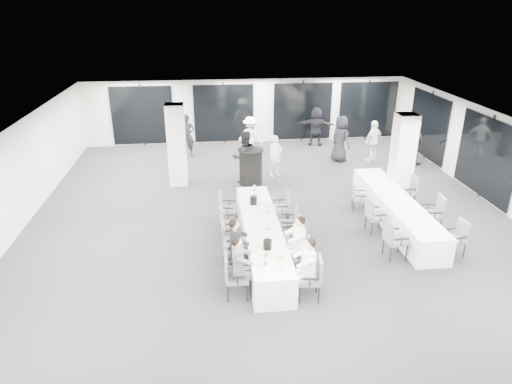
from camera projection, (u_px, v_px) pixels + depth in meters
room at (296, 162)px, 13.85m from camera, size 14.04×16.04×2.84m
column_left at (177, 145)px, 15.39m from camera, size 0.60×0.60×2.80m
column_right at (402, 159)px, 14.08m from camera, size 0.60×0.60×2.80m
banquet_table_main at (262, 238)px, 11.52m from camera, size 0.90×5.00×0.75m
banquet_table_side at (395, 210)px, 13.01m from camera, size 0.90×5.00×0.75m
cocktail_table at (251, 167)px, 15.70m from camera, size 0.90×0.90×1.24m
chair_main_left_near at (233, 274)px, 9.65m from camera, size 0.52×0.58×0.99m
chair_main_left_second at (231, 256)px, 10.42m from camera, size 0.48×0.53×0.89m
chair_main_left_mid at (229, 239)px, 11.05m from camera, size 0.54×0.59×1.01m
chair_main_left_fourth at (227, 222)px, 11.92m from camera, size 0.55×0.59×0.97m
chair_main_left_far at (225, 207)px, 12.79m from camera, size 0.57×0.61×0.99m
chair_main_right_near at (313, 275)px, 9.61m from camera, size 0.55×0.60×0.98m
chair_main_right_second at (302, 253)px, 10.57m from camera, size 0.53×0.56×0.89m
chair_main_right_mid at (296, 233)px, 11.31m from camera, size 0.59×0.62×1.00m
chair_main_right_fourth at (291, 221)px, 12.01m from camera, size 0.56×0.59×0.95m
chair_main_right_far at (284, 205)px, 12.99m from camera, size 0.47×0.52×0.91m
chair_side_left_near at (393, 237)px, 11.13m from camera, size 0.54×0.59×1.00m
chair_side_left_mid at (374, 214)px, 12.38m from camera, size 0.52×0.58×0.97m
chair_side_left_far at (357, 195)px, 13.73m from camera, size 0.51×0.54×0.86m
chair_side_right_near at (458, 236)px, 11.31m from camera, size 0.53×0.56×0.91m
chair_side_right_mid at (435, 211)px, 12.44m from camera, size 0.59×0.63×1.04m
chair_side_right_far at (408, 189)px, 14.01m from camera, size 0.55×0.60×1.00m
seated_guest_a at (241, 263)px, 9.57m from camera, size 0.50×0.38×1.44m
seated_guest_b at (238, 244)px, 10.32m from camera, size 0.50×0.38×1.44m
seated_guest_c at (305, 265)px, 9.50m from camera, size 0.50×0.38×1.44m
seated_guest_d at (296, 241)px, 10.45m from camera, size 0.50×0.38×1.44m
standing_guest_a at (275, 153)px, 16.33m from camera, size 0.79×0.74×1.72m
standing_guest_b at (244, 154)px, 15.69m from camera, size 1.15×0.91×2.08m
standing_guest_c at (250, 134)px, 18.47m from camera, size 1.34×1.07×1.84m
standing_guest_d at (374, 138)px, 17.80m from camera, size 1.26×1.11×1.87m
standing_guest_e at (341, 136)px, 17.81m from camera, size 0.99×1.16×2.05m
standing_guest_f at (316, 124)px, 19.80m from camera, size 1.89×1.22×1.92m
standing_guest_g at (187, 133)px, 18.45m from camera, size 0.77×0.66×1.93m
standing_guest_h at (414, 140)px, 17.63m from camera, size 0.99×1.06×1.88m
ice_bucket_near at (267, 244)px, 10.21m from camera, size 0.20×0.20×0.22m
ice_bucket_far at (254, 200)px, 12.47m from camera, size 0.20×0.20×0.23m
water_bottle_a at (265, 262)px, 9.52m from camera, size 0.07×0.07×0.23m
water_bottle_b at (267, 211)px, 11.83m from camera, size 0.07×0.07×0.21m
water_bottle_c at (254, 189)px, 13.22m from camera, size 0.07×0.07×0.22m
plate_a at (266, 255)px, 9.99m from camera, size 0.19×0.19×0.03m
plate_b at (280, 259)px, 9.84m from camera, size 0.18×0.18×0.03m
plate_c at (268, 229)px, 11.13m from camera, size 0.19×0.19×0.03m
wine_glass at (282, 266)px, 9.32m from camera, size 0.07×0.07×0.19m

